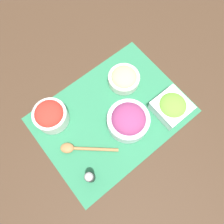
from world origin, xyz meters
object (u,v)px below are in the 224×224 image
at_px(lettuce_bowl, 172,107).
at_px(cucumber_bowl, 124,78).
at_px(onion_bowl, 128,120).
at_px(wooden_spoon, 77,148).
at_px(tomato_bowl, 50,115).
at_px(pepper_shaker, 90,177).

xyz_separation_m(lettuce_bowl, cucumber_bowl, (-0.06, 0.21, -0.00)).
xyz_separation_m(onion_bowl, cucumber_bowl, (0.10, 0.15, -0.02)).
bearing_deg(wooden_spoon, tomato_bowl, 92.06).
xyz_separation_m(cucumber_bowl, wooden_spoon, (-0.31, -0.11, -0.02)).
height_order(tomato_bowl, wooden_spoon, tomato_bowl).
xyz_separation_m(onion_bowl, lettuce_bowl, (0.16, -0.06, -0.01)).
bearing_deg(lettuce_bowl, wooden_spoon, 164.56).
bearing_deg(tomato_bowl, onion_bowl, -42.79).
bearing_deg(onion_bowl, cucumber_bowl, 54.74).
bearing_deg(cucumber_bowl, lettuce_bowl, -73.68).
relative_size(lettuce_bowl, wooden_spoon, 0.71).
height_order(cucumber_bowl, pepper_shaker, pepper_shaker).
bearing_deg(tomato_bowl, cucumber_bowl, -8.54).
relative_size(onion_bowl, cucumber_bowl, 1.24).
bearing_deg(wooden_spoon, pepper_shaker, -102.34).
xyz_separation_m(lettuce_bowl, wooden_spoon, (-0.37, 0.10, -0.02)).
xyz_separation_m(cucumber_bowl, pepper_shaker, (-0.33, -0.22, 0.02)).
bearing_deg(pepper_shaker, wooden_spoon, 77.66).
bearing_deg(cucumber_bowl, wooden_spoon, -161.12).
distance_m(lettuce_bowl, cucumber_bowl, 0.22).
height_order(cucumber_bowl, tomato_bowl, tomato_bowl).
distance_m(cucumber_bowl, tomato_bowl, 0.32).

